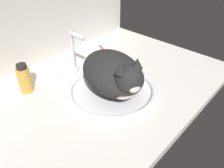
# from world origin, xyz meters

# --- Properties ---
(countertop) EXTENTS (1.19, 0.74, 0.03)m
(countertop) POSITION_xyz_m (0.00, 0.00, 0.01)
(countertop) COLOR silver
(countertop) RESTS_ON ground
(backsplash_wall) EXTENTS (1.19, 0.02, 0.35)m
(backsplash_wall) POSITION_xyz_m (0.00, 0.38, 0.18)
(backsplash_wall) COLOR beige
(backsplash_wall) RESTS_ON ground
(sink_basin) EXTENTS (0.37, 0.37, 0.02)m
(sink_basin) POSITION_xyz_m (0.04, -0.06, 0.04)
(sink_basin) COLOR white
(sink_basin) RESTS_ON countertop
(faucet) EXTENTS (0.21, 0.11, 0.20)m
(faucet) POSITION_xyz_m (0.04, 0.17, 0.11)
(faucet) COLOR silver
(faucet) RESTS_ON countertop
(cat) EXTENTS (0.30, 0.39, 0.18)m
(cat) POSITION_xyz_m (0.03, -0.08, 0.13)
(cat) COLOR black
(cat) RESTS_ON sink_basin
(amber_bottle) EXTENTS (0.05, 0.05, 0.12)m
(amber_bottle) POSITION_xyz_m (-0.19, 0.21, 0.09)
(amber_bottle) COLOR gold
(amber_bottle) RESTS_ON countertop
(toothbrush) EXTENTS (0.09, 0.18, 0.02)m
(toothbrush) POSITION_xyz_m (0.28, 0.21, 0.04)
(toothbrush) COLOR #D83359
(toothbrush) RESTS_ON countertop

